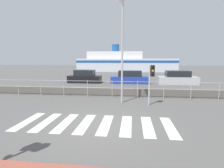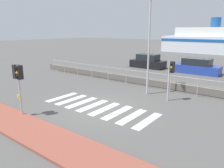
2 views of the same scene
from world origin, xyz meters
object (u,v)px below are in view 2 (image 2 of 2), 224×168
at_px(streetlamp, 148,36).
at_px(parked_car_blue, 197,67).
at_px(traffic_light_far, 171,72).
at_px(traffic_light_near, 18,77).
at_px(parked_car_black, 148,62).

relative_size(streetlamp, parked_car_blue, 1.41).
bearing_deg(streetlamp, traffic_light_far, -9.72).
relative_size(traffic_light_near, traffic_light_far, 1.07).
xyz_separation_m(streetlamp, parked_car_black, (-5.13, 9.75, -3.22)).
xyz_separation_m(traffic_light_near, streetlamp, (3.13, 7.20, 1.83)).
bearing_deg(traffic_light_far, streetlamp, 170.28).
bearing_deg(streetlamp, parked_car_blue, 87.73).
relative_size(traffic_light_far, parked_car_blue, 0.55).
height_order(traffic_light_far, parked_car_blue, traffic_light_far).
bearing_deg(parked_car_blue, traffic_light_near, -101.71).
xyz_separation_m(traffic_light_far, parked_car_blue, (-1.42, 10.06, -1.17)).
distance_m(streetlamp, parked_car_blue, 10.28).
xyz_separation_m(traffic_light_near, parked_car_black, (-2.00, 16.95, -1.40)).
height_order(traffic_light_far, streetlamp, streetlamp).
relative_size(traffic_light_far, streetlamp, 0.39).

